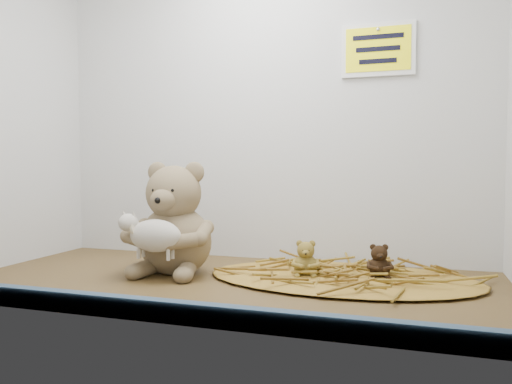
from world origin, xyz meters
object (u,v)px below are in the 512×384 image
(main_teddy, at_px, (175,217))
(mini_teddy_tan, at_px, (306,257))
(mini_teddy_brown, at_px, (379,259))
(toy_lamb, at_px, (155,236))

(main_teddy, bearing_deg, mini_teddy_tan, 2.03)
(main_teddy, height_order, mini_teddy_tan, main_teddy)
(mini_teddy_brown, bearing_deg, main_teddy, 174.26)
(toy_lamb, height_order, mini_teddy_brown, toy_lamb)
(toy_lamb, bearing_deg, main_teddy, 90.00)
(main_teddy, bearing_deg, mini_teddy_brown, 4.41)
(main_teddy, relative_size, mini_teddy_brown, 3.59)
(main_teddy, distance_m, toy_lamb, 0.10)
(main_teddy, xyz_separation_m, mini_teddy_tan, (0.31, 0.02, -0.08))
(main_teddy, distance_m, mini_teddy_brown, 0.48)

